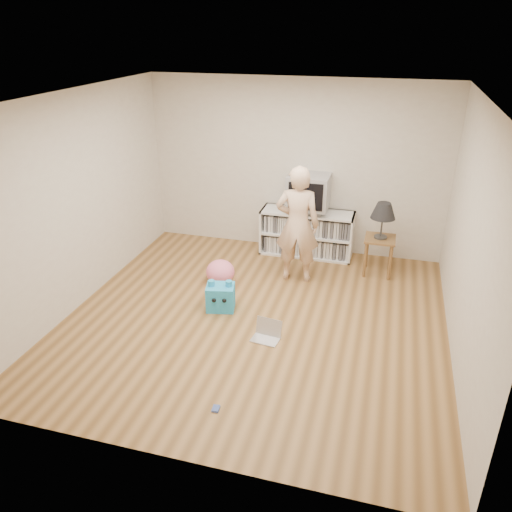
{
  "coord_description": "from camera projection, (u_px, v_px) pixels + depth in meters",
  "views": [
    {
      "loc": [
        1.39,
        -4.98,
        3.3
      ],
      "look_at": [
        -0.1,
        0.4,
        0.65
      ],
      "focal_mm": 35.0,
      "sensor_mm": 36.0,
      "label": 1
    }
  ],
  "objects": [
    {
      "name": "laptop",
      "position": [
        267.0,
        333.0,
        5.7
      ],
      "size": [
        0.34,
        0.28,
        0.21
      ],
      "rotation": [
        0.0,
        0.0,
        -0.13
      ],
      "color": "silver",
      "rests_on": "ground"
    },
    {
      "name": "media_unit",
      "position": [
        307.0,
        233.0,
        7.65
      ],
      "size": [
        1.4,
        0.45,
        0.7
      ],
      "color": "white",
      "rests_on": "ground"
    },
    {
      "name": "ceiling",
      "position": [
        255.0,
        98.0,
        4.98
      ],
      "size": [
        4.5,
        4.5,
        0.01
      ],
      "primitive_type": "cube",
      "color": "white",
      "rests_on": "walls"
    },
    {
      "name": "plush_pink",
      "position": [
        220.0,
        272.0,
        6.86
      ],
      "size": [
        0.5,
        0.5,
        0.33
      ],
      "primitive_type": "ellipsoid",
      "rotation": [
        0.0,
        0.0,
        -0.34
      ],
      "color": "pink",
      "rests_on": "ground"
    },
    {
      "name": "playing_cards",
      "position": [
        216.0,
        409.0,
        4.67
      ],
      "size": [
        0.07,
        0.1,
        0.02
      ],
      "primitive_type": "cube",
      "rotation": [
        0.0,
        0.0,
        0.09
      ],
      "color": "#3F58AA",
      "rests_on": "ground"
    },
    {
      "name": "table_lamp",
      "position": [
        383.0,
        211.0,
        6.8
      ],
      "size": [
        0.34,
        0.34,
        0.52
      ],
      "color": "#333333",
      "rests_on": "side_table"
    },
    {
      "name": "ground",
      "position": [
        255.0,
        319.0,
        6.09
      ],
      "size": [
        4.5,
        4.5,
        0.0
      ],
      "primitive_type": "plane",
      "color": "brown",
      "rests_on": "ground"
    },
    {
      "name": "person",
      "position": [
        297.0,
        225.0,
        6.7
      ],
      "size": [
        0.62,
        0.43,
        1.63
      ],
      "primitive_type": "imported",
      "rotation": [
        0.0,
        0.0,
        3.22
      ],
      "color": "beige",
      "rests_on": "ground"
    },
    {
      "name": "side_table",
      "position": [
        379.0,
        247.0,
        7.02
      ],
      "size": [
        0.42,
        0.42,
        0.55
      ],
      "color": "brown",
      "rests_on": "ground"
    },
    {
      "name": "crt_tv",
      "position": [
        309.0,
        191.0,
        7.35
      ],
      "size": [
        0.6,
        0.53,
        0.5
      ],
      "color": "#97979C",
      "rests_on": "dvd_deck"
    },
    {
      "name": "plush_blue",
      "position": [
        221.0,
        297.0,
        6.23
      ],
      "size": [
        0.39,
        0.35,
        0.4
      ],
      "rotation": [
        0.0,
        0.0,
        0.22
      ],
      "color": "#209AD8",
      "rests_on": "ground"
    },
    {
      "name": "dvd_deck",
      "position": [
        308.0,
        209.0,
        7.47
      ],
      "size": [
        0.45,
        0.35,
        0.07
      ],
      "primitive_type": "cube",
      "color": "gray",
      "rests_on": "media_unit"
    },
    {
      "name": "walls",
      "position": [
        255.0,
        219.0,
        5.53
      ],
      "size": [
        4.52,
        4.52,
        2.6
      ],
      "color": "beige",
      "rests_on": "ground"
    }
  ]
}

